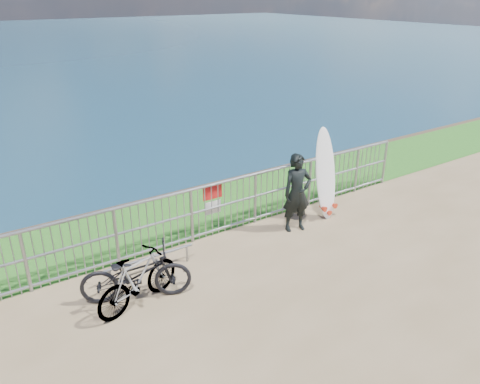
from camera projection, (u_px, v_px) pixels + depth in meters
grass_strip at (189, 214)px, 10.30m from camera, size 120.00×120.00×0.00m
railing at (215, 208)px, 9.25m from camera, size 10.06×0.10×1.13m
surfer at (297, 193)px, 9.37m from camera, size 0.67×0.52×1.63m
surfboard at (326, 177)px, 9.89m from camera, size 0.54×0.48×1.98m
bicycle_near at (136, 274)px, 7.34m from camera, size 1.83×1.20×0.91m
bicycle_far at (138, 280)px, 7.19m from camera, size 1.58×0.86×0.92m
bike_rack at (150, 259)px, 8.07m from camera, size 1.63×0.05×0.34m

